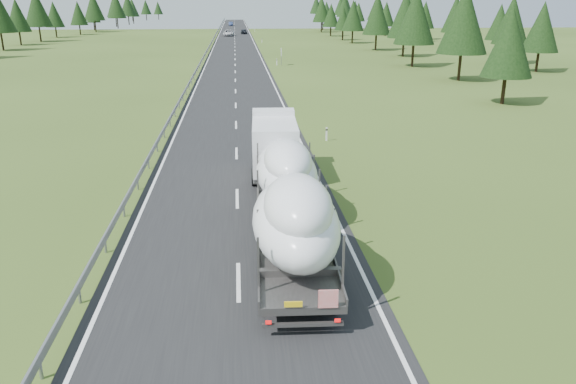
{
  "coord_description": "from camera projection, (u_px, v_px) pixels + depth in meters",
  "views": [
    {
      "loc": [
        0.14,
        -9.17,
        9.63
      ],
      "look_at": [
        2.17,
        13.13,
        1.96
      ],
      "focal_mm": 35.0,
      "sensor_mm": 36.0,
      "label": 1
    }
  ],
  "objects": [
    {
      "name": "guardrail",
      "position": [
        207.0,
        51.0,
        105.27
      ],
      "size": [
        0.1,
        400.0,
        0.76
      ],
      "color": "slate",
      "rests_on": "ground"
    },
    {
      "name": "distant_car_blue",
      "position": [
        231.0,
        24.0,
        223.51
      ],
      "size": [
        1.74,
        4.74,
        1.55
      ],
      "primitive_type": "imported",
      "rotation": [
        0.0,
        0.0,
        0.02
      ],
      "color": "#1C2A4E",
      "rests_on": "ground"
    },
    {
      "name": "road_surface",
      "position": [
        235.0,
        54.0,
        105.97
      ],
      "size": [
        10.0,
        400.0,
        0.02
      ],
      "primitive_type": "cube",
      "color": "black",
      "rests_on": "ground"
    },
    {
      "name": "distant_van",
      "position": [
        229.0,
        33.0,
        159.15
      ],
      "size": [
        3.19,
        6.31,
        1.71
      ],
      "primitive_type": "imported",
      "rotation": [
        0.0,
        0.0,
        -0.06
      ],
      "color": "silver",
      "rests_on": "ground"
    },
    {
      "name": "distant_car_dark",
      "position": [
        244.0,
        31.0,
        169.04
      ],
      "size": [
        2.02,
        4.37,
        1.45
      ],
      "primitive_type": "imported",
      "rotation": [
        0.0,
        0.0,
        0.07
      ],
      "color": "black",
      "rests_on": "ground"
    },
    {
      "name": "tree_line_right",
      "position": [
        402.0,
        13.0,
        132.83
      ],
      "size": [
        27.84,
        340.49,
        12.17
      ],
      "color": "black",
      "rests_on": "ground"
    },
    {
      "name": "tree_line_left",
      "position": [
        46.0,
        11.0,
        135.82
      ],
      "size": [
        14.49,
        339.62,
        12.61
      ],
      "color": "black",
      "rests_on": "ground"
    },
    {
      "name": "boat_truck",
      "position": [
        286.0,
        181.0,
        24.29
      ],
      "size": [
        3.27,
        19.05,
        4.14
      ],
      "color": "white",
      "rests_on": "ground"
    },
    {
      "name": "highway_sign",
      "position": [
        281.0,
        53.0,
        87.16
      ],
      "size": [
        0.08,
        0.9,
        2.6
      ],
      "color": "slate",
      "rests_on": "ground"
    },
    {
      "name": "marker_posts",
      "position": [
        258.0,
        34.0,
        158.17
      ],
      "size": [
        0.13,
        350.08,
        1.0
      ],
      "color": "silver",
      "rests_on": "ground"
    }
  ]
}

